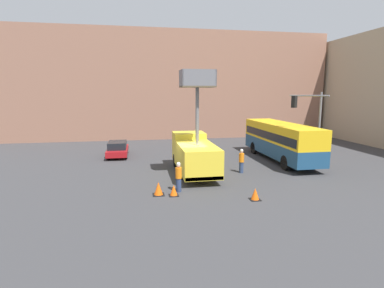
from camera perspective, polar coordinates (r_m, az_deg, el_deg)
name	(u,v)px	position (r m, az deg, el deg)	size (l,w,h in m)	color
ground_plane	(187,176)	(21.64, -0.92, -6.17)	(120.00, 120.00, 0.00)	#38383A
building_backdrop_far	(162,86)	(43.50, -5.78, 10.93)	(44.00, 10.00, 13.86)	#936651
utility_truck	(194,152)	(22.10, 0.39, -1.57)	(2.51, 7.07, 7.43)	yellow
city_bus	(281,139)	(27.51, 16.51, 0.97)	(2.58, 10.54, 3.29)	navy
traffic_light_pole	(311,116)	(26.22, 21.69, 4.99)	(3.51, 3.26, 6.01)	slate
road_worker_near_truck	(179,177)	(18.14, -2.57, -6.29)	(0.38, 0.38, 1.84)	navy
road_worker_directing	(241,161)	(22.67, 9.40, -3.20)	(0.38, 0.38, 1.82)	navy
traffic_cone_near_truck	(174,191)	(17.65, -3.51, -8.86)	(0.56, 0.56, 0.64)	black
traffic_cone_mid_road	(158,189)	(17.82, -6.42, -8.49)	(0.68, 0.68, 0.77)	black
traffic_cone_far_side	(255,194)	(17.32, 11.93, -9.36)	(0.59, 0.59, 0.67)	black
parked_car_curbside	(118,149)	(29.07, -13.99, -0.90)	(1.86, 4.34, 1.44)	maroon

